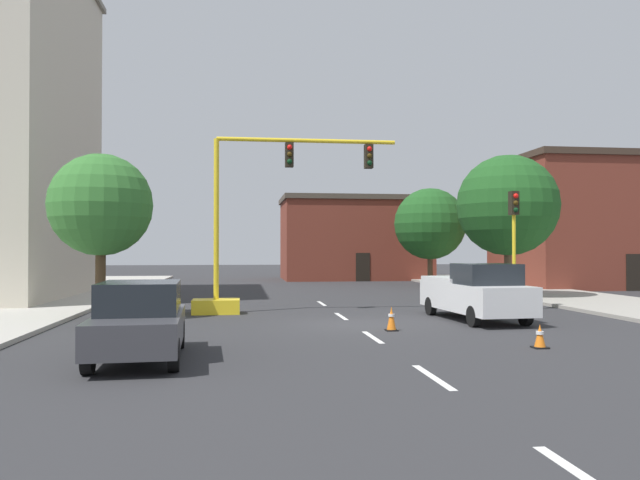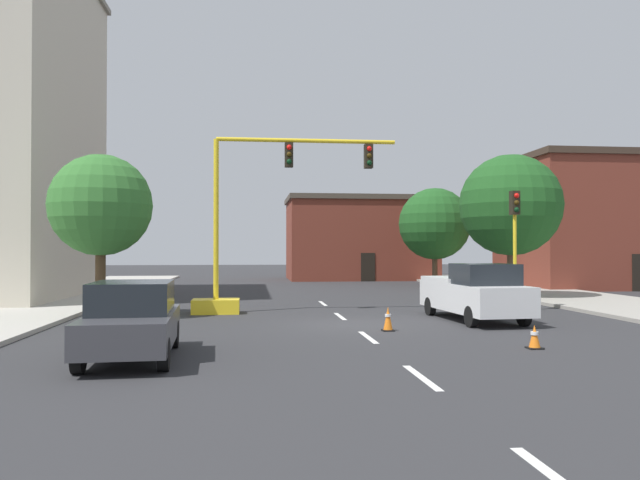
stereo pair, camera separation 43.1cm
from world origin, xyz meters
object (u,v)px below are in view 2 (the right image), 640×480
Objects in this scene: traffic_signal_gantry at (241,257)px; traffic_cone_roadside_b at (535,337)px; tree_left_near at (101,206)px; pickup_truck_white at (474,292)px; tree_right_mid at (511,205)px; tree_right_far at (435,224)px; traffic_light_pole_right at (515,223)px; traffic_cone_roadside_a at (388,319)px; sedan_dark_gray_near_left at (132,320)px.

traffic_cone_roadside_b is at bearing -52.20° from traffic_signal_gantry.
tree_left_near is 13.62m from pickup_truck_white.
tree_right_far is (-0.37, 11.62, -0.46)m from tree_right_mid.
tree_left_near is 15.37m from traffic_cone_roadside_b.
traffic_light_pole_right is 0.67× the size of tree_right_mid.
tree_right_mid is at bearing 51.99° from traffic_cone_roadside_a.
traffic_cone_roadside_a is (9.50, -4.57, -3.69)m from tree_left_near.
tree_left_near is at bearing -160.13° from tree_right_mid.
sedan_dark_gray_near_left is (-2.29, -9.90, -1.29)m from traffic_signal_gantry.
traffic_light_pole_right is at bearing -111.94° from tree_right_mid.
tree_right_far is at bearing 91.80° from tree_right_mid.
sedan_dark_gray_near_left is at bearing -135.48° from tree_right_mid.
tree_right_mid is 22.08m from sedan_dark_gray_near_left.
tree_right_far is 31.03m from sedan_dark_gray_near_left.
tree_right_mid is at bearing 59.72° from pickup_truck_white.
traffic_light_pole_right is 4.69m from pickup_truck_white.
sedan_dark_gray_near_left is at bearing -177.76° from traffic_cone_roadside_b.
tree_right_mid is (2.40, 5.95, 1.14)m from traffic_light_pole_right.
tree_right_far reaches higher than traffic_cone_roadside_b.
pickup_truck_white reaches higher than sedan_dark_gray_near_left.
traffic_light_pole_right is 0.81× the size of tree_left_near.
traffic_signal_gantry reaches higher than pickup_truck_white.
tree_right_far is 9.04× the size of traffic_cone_roadside_a.
tree_left_near is 9.86× the size of traffic_cone_roadside_b.
traffic_light_pole_right reaches higher than pickup_truck_white.
sedan_dark_gray_near_left is (-10.38, -6.47, -0.09)m from pickup_truck_white.
traffic_cone_roadside_b is (9.67, 0.38, -0.60)m from sedan_dark_gray_near_left.
traffic_cone_roadside_a is 4.71m from traffic_cone_roadside_b.
tree_right_far is 1.21× the size of pickup_truck_white.
tree_left_near is 8.00× the size of traffic_cone_roadside_a.
traffic_cone_roadside_b is (7.39, -9.52, -1.88)m from traffic_signal_gantry.
traffic_light_pole_right is at bearing -96.59° from tree_right_far.
tree_left_near reaches higher than traffic_cone_roadside_b.
pickup_truck_white is 6.17m from traffic_cone_roadside_b.
tree_right_far is (2.03, 17.57, 0.68)m from traffic_light_pole_right.
traffic_cone_roadside_b is at bearing -111.42° from tree_right_mid.
tree_left_near is at bearing 146.19° from traffic_cone_roadside_b.
tree_right_far is at bearing 45.56° from tree_left_near.
sedan_dark_gray_near_left is 7.69× the size of traffic_cone_roadside_b.
tree_right_far is at bearing 83.41° from traffic_light_pole_right.
traffic_cone_roadside_a is at bearing -110.13° from tree_right_far.
tree_left_near reaches higher than traffic_cone_roadside_a.
tree_left_near is at bearing 154.34° from traffic_cone_roadside_a.
traffic_cone_roadside_b is at bearing -33.81° from tree_left_near.
tree_right_far is 1.45× the size of sedan_dark_gray_near_left.
traffic_cone_roadside_b is (-5.84, -14.88, -4.38)m from tree_right_mid.
traffic_cone_roadside_b is (2.88, -3.73, -0.07)m from traffic_cone_roadside_a.
pickup_truck_white is at bearing -23.00° from traffic_signal_gantry.
tree_left_near is at bearing -177.72° from traffic_light_pole_right.
traffic_signal_gantry reaches higher than traffic_cone_roadside_a.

